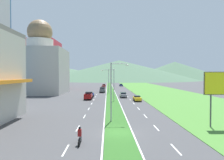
{
  "coord_description": "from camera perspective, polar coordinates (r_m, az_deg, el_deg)",
  "views": [
    {
      "loc": [
        -1.24,
        -23.18,
        6.9
      ],
      "look_at": [
        -0.08,
        28.63,
        5.58
      ],
      "focal_mm": 31.39,
      "sensor_mm": 36.0,
      "label": 1
    }
  ],
  "objects": [
    {
      "name": "ground_plane",
      "position": [
        24.22,
        1.76,
        -15.1
      ],
      "size": [
        600.0,
        600.0,
        0.0
      ],
      "primitive_type": "plane",
      "color": "#424244"
    },
    {
      "name": "grass_median",
      "position": [
        83.47,
        -0.42,
        -3.26
      ],
      "size": [
        3.2,
        240.0,
        0.06
      ],
      "primitive_type": "cube",
      "color": "#2D6023",
      "rests_on": "ground_plane"
    },
    {
      "name": "grass_verge_right",
      "position": [
        86.27,
        13.41,
        -3.15
      ],
      "size": [
        24.0,
        240.0,
        0.06
      ],
      "primitive_type": "cube",
      "color": "#477F33",
      "rests_on": "ground_plane"
    },
    {
      "name": "lane_dash_left_2",
      "position": [
        19.52,
        -13.37,
        -19.27
      ],
      "size": [
        0.16,
        2.8,
        0.01
      ],
      "primitive_type": "cube",
      "color": "silver",
      "rests_on": "ground_plane"
    },
    {
      "name": "lane_dash_left_3",
      "position": [
        26.4,
        -9.93,
        -13.71
      ],
      "size": [
        0.16,
        2.8,
        0.01
      ],
      "primitive_type": "cube",
      "color": "silver",
      "rests_on": "ground_plane"
    },
    {
      "name": "lane_dash_left_4",
      "position": [
        33.47,
        -8.01,
        -10.44
      ],
      "size": [
        0.16,
        2.8,
        0.01
      ],
      "primitive_type": "cube",
      "color": "silver",
      "rests_on": "ground_plane"
    },
    {
      "name": "lane_dash_left_5",
      "position": [
        40.64,
        -6.79,
        -8.32
      ],
      "size": [
        0.16,
        2.8,
        0.01
      ],
      "primitive_type": "cube",
      "color": "silver",
      "rests_on": "ground_plane"
    },
    {
      "name": "lane_dash_left_6",
      "position": [
        47.86,
        -5.94,
        -6.83
      ],
      "size": [
        0.16,
        2.8,
        0.01
      ],
      "primitive_type": "cube",
      "color": "silver",
      "rests_on": "ground_plane"
    },
    {
      "name": "lane_dash_left_7",
      "position": [
        55.11,
        -5.31,
        -5.73
      ],
      "size": [
        0.16,
        2.8,
        0.01
      ],
      "primitive_type": "cube",
      "color": "silver",
      "rests_on": "ground_plane"
    },
    {
      "name": "lane_dash_left_8",
      "position": [
        62.38,
        -4.84,
        -4.89
      ],
      "size": [
        0.16,
        2.8,
        0.01
      ],
      "primitive_type": "cube",
      "color": "silver",
      "rests_on": "ground_plane"
    },
    {
      "name": "lane_dash_left_9",
      "position": [
        69.66,
        -4.46,
        -4.22
      ],
      "size": [
        0.16,
        2.8,
        0.01
      ],
      "primitive_type": "cube",
      "color": "silver",
      "rests_on": "ground_plane"
    },
    {
      "name": "lane_dash_right_2",
      "position": [
        20.16,
        18.1,
        -18.62
      ],
      "size": [
        0.16,
        2.8,
        0.01
      ],
      "primitive_type": "cube",
      "color": "silver",
      "rests_on": "ground_plane"
    },
    {
      "name": "lane_dash_right_3",
      "position": [
        26.87,
        12.76,
        -13.45
      ],
      "size": [
        0.16,
        2.8,
        0.01
      ],
      "primitive_type": "cube",
      "color": "silver",
      "rests_on": "ground_plane"
    },
    {
      "name": "lane_dash_right_4",
      "position": [
        33.85,
        9.7,
        -10.32
      ],
      "size": [
        0.16,
        2.8,
        0.01
      ],
      "primitive_type": "cube",
      "color": "silver",
      "rests_on": "ground_plane"
    },
    {
      "name": "lane_dash_right_5",
      "position": [
        40.95,
        7.72,
        -8.25
      ],
      "size": [
        0.16,
        2.8,
        0.01
      ],
      "primitive_type": "cube",
      "color": "silver",
      "rests_on": "ground_plane"
    },
    {
      "name": "lane_dash_right_6",
      "position": [
        48.12,
        6.35,
        -6.79
      ],
      "size": [
        0.16,
        2.8,
        0.01
      ],
      "primitive_type": "cube",
      "color": "silver",
      "rests_on": "ground_plane"
    },
    {
      "name": "lane_dash_right_7",
      "position": [
        55.34,
        5.33,
        -5.7
      ],
      "size": [
        0.16,
        2.8,
        0.01
      ],
      "primitive_type": "cube",
      "color": "silver",
      "rests_on": "ground_plane"
    },
    {
      "name": "lane_dash_right_8",
      "position": [
        62.58,
        4.56,
        -4.87
      ],
      "size": [
        0.16,
        2.8,
        0.01
      ],
      "primitive_type": "cube",
      "color": "silver",
      "rests_on": "ground_plane"
    },
    {
      "name": "lane_dash_right_9",
      "position": [
        69.85,
        3.95,
        -4.21
      ],
      "size": [
        0.16,
        2.8,
        0.01
      ],
      "primitive_type": "cube",
      "color": "silver",
      "rests_on": "ground_plane"
    },
    {
      "name": "edge_line_median_left",
      "position": [
        83.46,
        -1.63,
        -3.28
      ],
      "size": [
        0.16,
        240.0,
        0.01
      ],
      "primitive_type": "cube",
      "color": "silver",
      "rests_on": "ground_plane"
    },
    {
      "name": "edge_line_median_right",
      "position": [
        83.52,
        0.78,
        -3.27
      ],
      "size": [
        0.16,
        240.0,
        0.01
      ],
      "primitive_type": "cube",
      "color": "silver",
      "rests_on": "ground_plane"
    },
    {
      "name": "domed_building",
      "position": [
        78.39,
        -20.17,
        3.97
      ],
      "size": [
        18.34,
        18.34,
        27.51
      ],
      "color": "#B7B2A8",
      "rests_on": "ground_plane"
    },
    {
      "name": "midrise_colored",
      "position": [
        101.79,
        -20.31,
        4.08
      ],
      "size": [
        17.52,
        17.52,
        23.43
      ],
      "primitive_type": "cube",
      "color": "#D83847",
      "rests_on": "ground_plane"
    },
    {
      "name": "hill_far_left",
      "position": [
        306.4,
        -17.02,
        2.12
      ],
      "size": [
        222.12,
        222.12,
        21.46
      ],
      "primitive_type": "cone",
      "color": "#47664C",
      "rests_on": "ground_plane"
    },
    {
      "name": "hill_far_center",
      "position": [
        280.72,
        2.07,
        2.9
      ],
      "size": [
        218.22,
        218.22,
        27.85
      ],
      "primitive_type": "cone",
      "color": "#47664C",
      "rests_on": "ground_plane"
    },
    {
      "name": "hill_far_right",
      "position": [
        321.83,
        17.79,
        2.63
      ],
      "size": [
        155.19,
        155.19,
        27.66
      ],
      "primitive_type": "cone",
      "color": "#47664C",
      "rests_on": "ground_plane"
    },
    {
      "name": "street_lamp_near",
      "position": [
        28.84,
        0.32,
        -2.27
      ],
      "size": [
        2.72,
        0.28,
        8.72
      ],
      "color": "#99999E",
      "rests_on": "ground_plane"
    },
    {
      "name": "street_lamp_mid",
      "position": [
        51.28,
        0.08,
        -0.72
      ],
      "size": [
        3.48,
        0.53,
        8.43
      ],
      "color": "#99999E",
      "rests_on": "ground_plane"
    },
    {
      "name": "street_lamp_far",
      "position": [
        73.65,
        -0.78,
        0.17
      ],
      "size": [
        2.68,
        0.28,
        9.14
      ],
      "color": "#99999E",
      "rests_on": "ground_plane"
    },
    {
      "name": "car_0",
      "position": [
        119.96,
        -2.38,
        -1.5
      ],
      "size": [
        2.03,
        4.27,
        1.37
      ],
      "rotation": [
        0.0,
        0.0,
        1.57
      ],
      "color": "maroon",
      "rests_on": "ground_plane"
    },
    {
      "name": "car_1",
      "position": [
        60.53,
        3.3,
        -4.34
      ],
      "size": [
        2.02,
        4.67,
        1.56
      ],
      "rotation": [
        0.0,
        0.0,
        -1.57
      ],
      "color": "slate",
      "rests_on": "ground_plane"
    },
    {
      "name": "car_2",
      "position": [
        100.86,
        -2.59,
        -2.06
      ],
      "size": [
        2.04,
        4.52,
        1.35
      ],
      "rotation": [
        0.0,
        0.0,
        1.57
      ],
      "color": "maroon",
      "rests_on": "ground_plane"
    },
    {
      "name": "car_3",
      "position": [
        52.59,
        7.32,
        -5.26
      ],
      "size": [
        1.89,
        4.41,
        1.44
      ],
      "rotation": [
        0.0,
        0.0,
        -1.57
      ],
      "color": "yellow",
      "rests_on": "ground_plane"
    },
    {
      "name": "car_5",
      "position": [
        62.11,
        -6.25,
        -4.22
      ],
      "size": [
        2.02,
        4.77,
        1.44
      ],
      "rotation": [
        0.0,
        0.0,
        1.57
      ],
      "color": "navy",
      "rests_on": "ground_plane"
    },
    {
      "name": "car_6",
      "position": [
        120.43,
        2.65,
        -1.46
      ],
      "size": [
        2.0,
        4.02,
        1.51
      ],
      "rotation": [
        0.0,
        0.0,
        -1.57
      ],
      "color": "navy",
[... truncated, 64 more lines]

